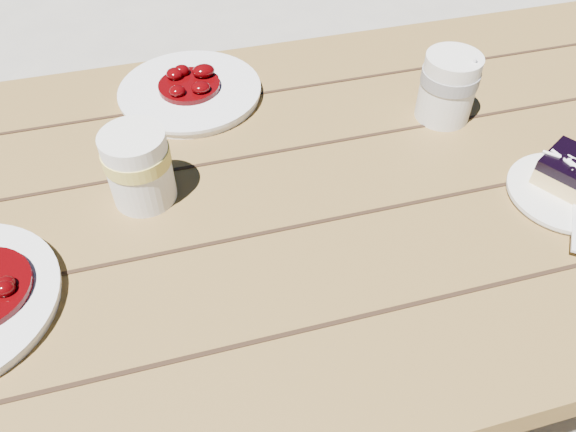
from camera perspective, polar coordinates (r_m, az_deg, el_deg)
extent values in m
plane|color=#A49E94|center=(1.44, -1.83, -19.38)|extent=(60.00, 60.00, 0.00)
cube|color=brown|center=(0.83, -2.99, 1.20)|extent=(2.00, 0.80, 0.05)
cube|color=brown|center=(1.65, 26.05, 5.34)|extent=(0.07, 0.07, 0.70)
cube|color=brown|center=(1.51, -8.28, 10.64)|extent=(1.80, 0.25, 0.04)
cube|color=brown|center=(1.89, 17.38, 8.36)|extent=(0.06, 0.06, 0.42)
cylinder|color=white|center=(0.90, 26.35, 2.11)|extent=(0.16, 0.16, 0.01)
cube|color=#F4D285|center=(0.90, 26.72, 3.69)|extent=(0.11, 0.11, 0.03)
cube|color=black|center=(0.89, 27.16, 4.67)|extent=(0.11, 0.11, 0.02)
cylinder|color=white|center=(0.96, 15.93, 12.46)|extent=(0.09, 0.09, 0.11)
cylinder|color=white|center=(1.01, -9.90, 12.28)|extent=(0.24, 0.24, 0.02)
cylinder|color=white|center=(0.80, -14.91, 4.80)|extent=(0.09, 0.09, 0.11)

